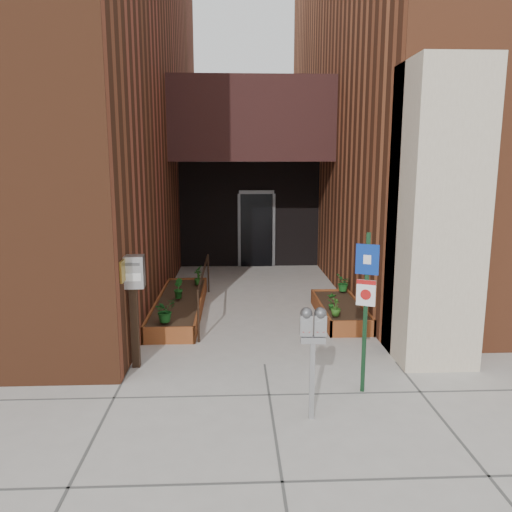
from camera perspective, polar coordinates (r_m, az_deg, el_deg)
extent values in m
plane|color=#9E9991|center=(7.64, 0.98, -12.30)|extent=(80.00, 80.00, 0.00)
cube|color=brown|center=(14.95, -25.57, 17.41)|extent=(8.00, 14.60, 10.00)
cube|color=brown|center=(15.70, 22.81, 17.24)|extent=(8.00, 13.70, 10.00)
cube|color=#BAA98F|center=(7.86, 19.90, 4.32)|extent=(1.10, 1.20, 4.40)
cube|color=black|center=(13.07, -0.60, 15.12)|extent=(4.20, 2.00, 2.00)
cube|color=black|center=(14.51, -0.76, 4.79)|extent=(4.00, 0.30, 3.00)
cube|color=black|center=(14.39, 0.06, 2.94)|extent=(0.90, 0.06, 2.10)
cube|color=#B79338|center=(7.16, -15.00, -1.66)|extent=(0.04, 0.30, 0.30)
cube|color=brown|center=(8.51, -10.01, -8.95)|extent=(0.90, 0.04, 0.30)
cube|color=brown|center=(11.90, -7.81, -3.21)|extent=(0.90, 0.04, 0.30)
cube|color=brown|center=(10.25, -11.12, -5.59)|extent=(0.04, 3.60, 0.30)
cube|color=brown|center=(10.15, -6.30, -5.60)|extent=(0.04, 3.60, 0.30)
cube|color=black|center=(10.20, -8.72, -5.71)|extent=(0.82, 3.52, 0.26)
cube|color=brown|center=(8.86, 11.03, -8.18)|extent=(0.80, 0.04, 0.30)
cube|color=brown|center=(10.88, 8.40, -4.55)|extent=(0.80, 0.04, 0.30)
cube|color=brown|center=(9.79, 7.39, -6.25)|extent=(0.04, 2.20, 0.30)
cube|color=brown|center=(9.95, 11.73, -6.11)|extent=(0.04, 2.20, 0.30)
cube|color=black|center=(9.87, 9.57, -6.29)|extent=(0.72, 2.12, 0.26)
cylinder|color=black|center=(8.44, -6.61, -6.87)|extent=(0.04, 0.04, 0.90)
cylinder|color=black|center=(11.62, -5.47, -1.98)|extent=(0.04, 0.04, 0.90)
cylinder|color=black|center=(9.92, -6.00, -1.63)|extent=(0.04, 3.30, 0.04)
cube|color=#969698|center=(6.03, 6.41, -13.99)|extent=(0.06, 0.06, 0.94)
cube|color=#969698|center=(5.84, 6.51, -9.44)|extent=(0.29, 0.13, 0.08)
cube|color=#969698|center=(5.77, 5.75, -7.86)|extent=(0.15, 0.10, 0.25)
sphere|color=#59595B|center=(5.73, 5.78, -6.52)|extent=(0.14, 0.14, 0.14)
cube|color=white|center=(5.72, 5.80, -7.84)|extent=(0.09, 0.01, 0.05)
cube|color=#B21414|center=(5.75, 5.79, -8.55)|extent=(0.09, 0.01, 0.03)
cube|color=#969698|center=(5.79, 7.35, -7.84)|extent=(0.15, 0.10, 0.25)
sphere|color=#59595B|center=(5.75, 7.38, -6.50)|extent=(0.14, 0.14, 0.14)
cube|color=white|center=(5.74, 7.41, -7.82)|extent=(0.09, 0.01, 0.05)
cube|color=#B21414|center=(5.76, 7.39, -8.53)|extent=(0.09, 0.01, 0.03)
cube|color=#12311A|center=(6.60, 12.40, -6.51)|extent=(0.06, 0.06, 2.12)
cube|color=navy|center=(6.40, 12.61, -0.39)|extent=(0.27, 0.14, 0.39)
cube|color=white|center=(6.40, 12.60, -0.39)|extent=(0.09, 0.05, 0.12)
cube|color=white|center=(6.50, 12.45, -4.14)|extent=(0.23, 0.12, 0.34)
cube|color=#B21414|center=(6.46, 12.49, -2.95)|extent=(0.22, 0.11, 0.06)
cylinder|color=#B21414|center=(6.49, 12.43, -4.33)|extent=(0.13, 0.07, 0.13)
cube|color=black|center=(7.57, -13.66, -7.91)|extent=(0.12, 0.12, 1.22)
cube|color=#A8A8AA|center=(7.35, -13.94, -1.75)|extent=(0.34, 0.26, 0.47)
cube|color=#59595B|center=(7.20, -14.13, -0.93)|extent=(0.24, 0.02, 0.04)
cube|color=white|center=(7.24, -14.07, -2.39)|extent=(0.27, 0.03, 0.11)
imported|color=#17531B|center=(8.68, -10.36, -6.12)|extent=(0.52, 0.52, 0.41)
imported|color=#195A1C|center=(10.12, -8.91, -3.68)|extent=(0.28, 0.28, 0.40)
imported|color=#1D4F16|center=(11.17, -6.62, -2.43)|extent=(0.21, 0.21, 0.33)
imported|color=#18571A|center=(11.27, -6.59, -2.11)|extent=(0.24, 0.24, 0.41)
imported|color=#285919|center=(8.99, 9.10, -5.76)|extent=(0.22, 0.22, 0.32)
imported|color=#1A5718|center=(9.35, 8.64, -5.10)|extent=(0.18, 0.18, 0.33)
imported|color=#1C6321|center=(10.68, 9.95, -3.04)|extent=(0.42, 0.42, 0.37)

